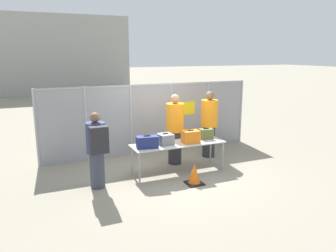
{
  "coord_description": "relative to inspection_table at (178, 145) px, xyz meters",
  "views": [
    {
      "loc": [
        -3.28,
        -7.06,
        2.88
      ],
      "look_at": [
        0.0,
        0.49,
        1.05
      ],
      "focal_mm": 35.0,
      "sensor_mm": 36.0,
      "label": 1
    }
  ],
  "objects": [
    {
      "name": "security_worker_far",
      "position": [
        1.33,
        0.8,
        0.27
      ],
      "size": [
        0.46,
        0.46,
        1.86
      ],
      "rotation": [
        0.0,
        0.0,
        3.32
      ],
      "color": "#2D2D33",
      "rests_on": "ground_plane"
    },
    {
      "name": "suitcase_orange",
      "position": [
        0.29,
        -0.1,
        0.2
      ],
      "size": [
        0.42,
        0.31,
        0.33
      ],
      "color": "orange",
      "rests_on": "inspection_table"
    },
    {
      "name": "distant_hangar",
      "position": [
        -2.06,
        22.32,
        2.08
      ],
      "size": [
        12.29,
        9.93,
        5.55
      ],
      "color": "#999993",
      "rests_on": "ground_plane"
    },
    {
      "name": "traveler_hooded",
      "position": [
        -2.01,
        -0.21,
        0.22
      ],
      "size": [
        0.41,
        0.64,
        1.67
      ],
      "rotation": [
        0.0,
        0.0,
        0.03
      ],
      "color": "#383D4C",
      "rests_on": "ground_plane"
    },
    {
      "name": "suitcase_grey",
      "position": [
        -0.33,
        0.02,
        0.18
      ],
      "size": [
        0.35,
        0.37,
        0.28
      ],
      "color": "slate",
      "rests_on": "inspection_table"
    },
    {
      "name": "utility_trailer",
      "position": [
        1.84,
        3.88,
        -0.3
      ],
      "size": [
        3.46,
        2.35,
        0.66
      ],
      "color": "white",
      "rests_on": "ground_plane"
    },
    {
      "name": "fence_section",
      "position": [
        -0.0,
        1.79,
        0.37
      ],
      "size": [
        6.32,
        0.07,
        2.03
      ],
      "color": "#9EA0A5",
      "rests_on": "ground_plane"
    },
    {
      "name": "security_worker_near",
      "position": [
        0.2,
        0.63,
        0.27
      ],
      "size": [
        0.46,
        0.46,
        1.86
      ],
      "rotation": [
        0.0,
        0.0,
        3.03
      ],
      "color": "#2D2D33",
      "rests_on": "ground_plane"
    },
    {
      "name": "suitcase_navy",
      "position": [
        -0.83,
        -0.08,
        0.19
      ],
      "size": [
        0.53,
        0.32,
        0.3
      ],
      "color": "navy",
      "rests_on": "inspection_table"
    },
    {
      "name": "traffic_cone",
      "position": [
        0.02,
        -0.83,
        -0.48
      ],
      "size": [
        0.37,
        0.37,
        0.47
      ],
      "color": "black",
      "rests_on": "ground_plane"
    },
    {
      "name": "suitcase_olive",
      "position": [
        0.83,
        0.09,
        0.18
      ],
      "size": [
        0.36,
        0.23,
        0.28
      ],
      "color": "#566033",
      "rests_on": "inspection_table"
    },
    {
      "name": "ground_plane",
      "position": [
        -0.01,
        0.11,
        -0.69
      ],
      "size": [
        120.0,
        120.0,
        0.0
      ],
      "primitive_type": "plane",
      "color": "gray"
    },
    {
      "name": "inspection_table",
      "position": [
        0.0,
        0.0,
        0.0
      ],
      "size": [
        2.32,
        0.71,
        0.74
      ],
      "color": "#B2B2AD",
      "rests_on": "ground_plane"
    }
  ]
}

